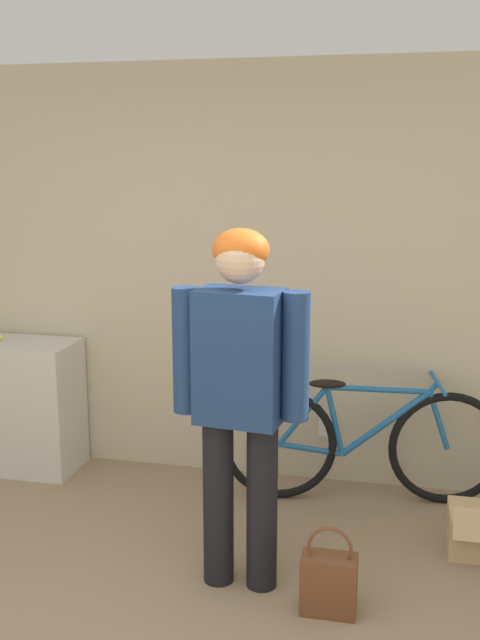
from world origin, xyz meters
The scene contains 5 objects.
wall_back centered at (0.00, 2.47, 1.30)m, with size 8.00×0.07×2.60m.
side_shelf centered at (-1.54, 2.20, 0.43)m, with size 0.97×0.43×0.86m.
person centered at (0.28, 1.14, 1.03)m, with size 0.64×0.29×1.72m.
bicycle centered at (0.80, 2.18, 0.37)m, with size 1.67×0.46×0.76m.
handbag centered at (0.73, 0.99, 0.15)m, with size 0.25×0.14×0.42m.
Camera 1 is at (0.99, -2.07, 2.01)m, focal length 42.00 mm.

